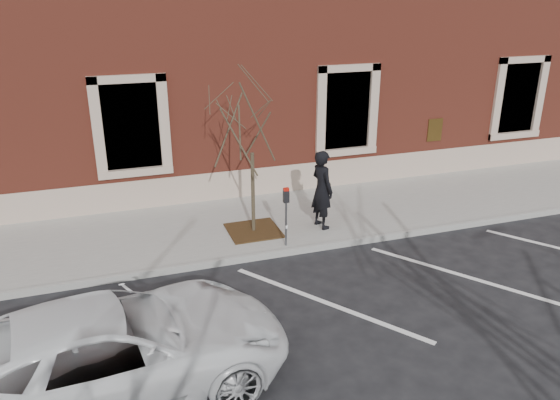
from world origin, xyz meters
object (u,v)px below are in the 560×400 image
object	(u,v)px
sapling	(252,130)
white_truck	(110,351)
man	(322,189)
parking_meter	(286,206)

from	to	relation	value
sapling	white_truck	distance (m)	6.11
man	parking_meter	xyz separation A→B (m)	(-1.18, -0.74, 0.00)
man	sapling	world-z (taller)	sapling
man	parking_meter	bearing A→B (deg)	109.30
white_truck	man	bearing A→B (deg)	-56.69
parking_meter	man	bearing A→B (deg)	35.17
man	white_truck	xyz separation A→B (m)	(-5.16, -4.37, -0.38)
man	sapling	xyz separation A→B (m)	(-1.67, 0.26, 1.54)
sapling	white_truck	xyz separation A→B (m)	(-3.49, -4.63, -1.93)
man	white_truck	bearing A→B (deg)	117.54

